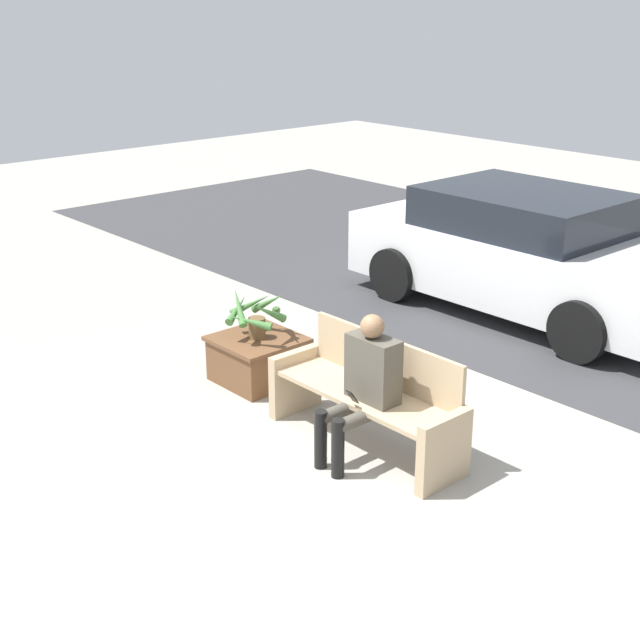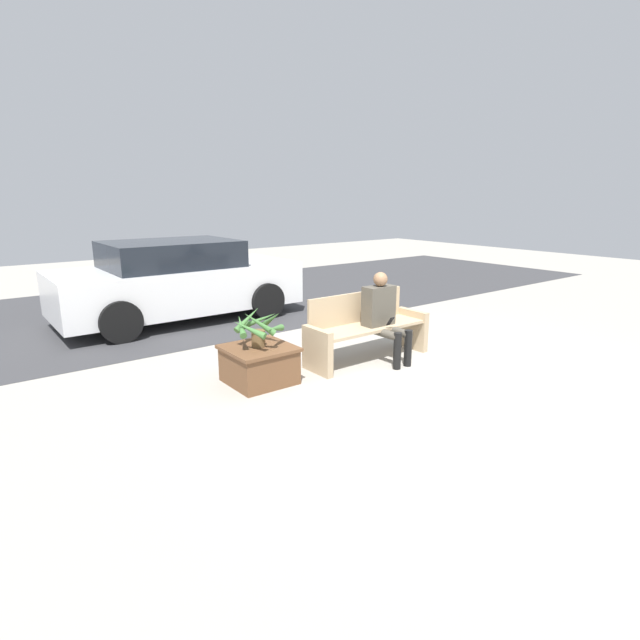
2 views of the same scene
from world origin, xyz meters
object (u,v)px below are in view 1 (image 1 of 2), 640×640
at_px(potted_plant, 256,313).
at_px(person_seated, 364,381).
at_px(parked_car, 526,252).
at_px(planter_box, 258,357).
at_px(bench, 369,396).

bearing_deg(potted_plant, person_seated, -9.43).
bearing_deg(person_seated, parked_car, 108.40).
relative_size(planter_box, potted_plant, 1.20).
xyz_separation_m(planter_box, potted_plant, (-0.01, -0.00, 0.46)).
bearing_deg(person_seated, potted_plant, 170.57).
relative_size(person_seated, potted_plant, 1.88).
xyz_separation_m(bench, potted_plant, (-1.65, 0.10, 0.26)).
relative_size(planter_box, parked_car, 0.18).
relative_size(bench, potted_plant, 2.86).
bearing_deg(bench, person_seated, -54.61).
bearing_deg(bench, planter_box, 176.47).
distance_m(planter_box, parked_car, 3.72).
xyz_separation_m(potted_plant, parked_car, (0.47, 3.66, 0.02)).
height_order(bench, parked_car, parked_car).
height_order(bench, person_seated, person_seated).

